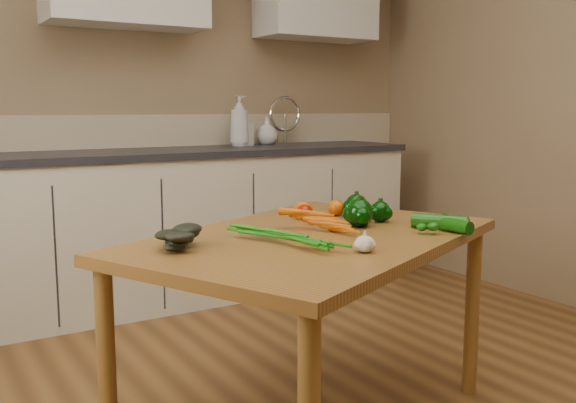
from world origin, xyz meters
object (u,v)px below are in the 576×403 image
at_px(leafy_greens, 179,233).
at_px(tomato_b, 304,210).
at_px(carrot_bunch, 309,226).
at_px(tomato_a, 305,212).
at_px(pepper_a, 360,213).
at_px(tomato_c, 336,208).
at_px(soap_bottle_a, 239,121).
at_px(soap_bottle_c, 267,131).
at_px(pepper_b, 356,206).
at_px(pepper_c, 380,212).
at_px(garlic_bulb, 365,244).
at_px(zucchini_a, 439,222).
at_px(zucchini_b, 444,224).
at_px(soap_bottle_b, 243,129).
at_px(table, 313,257).

xyz_separation_m(leafy_greens, tomato_b, (0.63, 0.26, -0.01)).
distance_m(carrot_bunch, tomato_a, 0.31).
relative_size(pepper_a, tomato_c, 1.45).
relative_size(leafy_greens, tomato_b, 2.59).
height_order(soap_bottle_a, soap_bottle_c, soap_bottle_a).
xyz_separation_m(pepper_b, pepper_c, (0.01, -0.14, -0.01)).
distance_m(tomato_a, tomato_c, 0.16).
bearing_deg(garlic_bulb, zucchini_a, 18.18).
distance_m(garlic_bulb, tomato_b, 0.63).
height_order(garlic_bulb, tomato_b, tomato_b).
bearing_deg(zucchini_b, garlic_bulb, -164.23).
height_order(carrot_bunch, zucchini_a, carrot_bunch).
bearing_deg(tomato_c, pepper_a, -105.91).
bearing_deg(tomato_c, carrot_bunch, -138.23).
bearing_deg(pepper_a, garlic_bulb, -125.59).
xyz_separation_m(soap_bottle_b, pepper_b, (-0.35, -1.65, -0.26)).
distance_m(soap_bottle_a, leafy_greens, 2.15).
distance_m(pepper_a, pepper_b, 0.22).
height_order(table, leafy_greens, leafy_greens).
distance_m(garlic_bulb, pepper_b, 0.64).
bearing_deg(soap_bottle_c, tomato_c, -15.95).
xyz_separation_m(pepper_b, zucchini_b, (0.09, -0.39, -0.02)).
bearing_deg(pepper_c, soap_bottle_a, 80.26).
xyz_separation_m(table, soap_bottle_b, (0.70, 1.87, 0.38)).
bearing_deg(table, tomato_b, 38.77).
xyz_separation_m(table, pepper_b, (0.35, 0.21, 0.12)).
relative_size(table, soap_bottle_b, 7.10).
height_order(carrot_bunch, pepper_b, pepper_b).
distance_m(table, soap_bottle_a, 2.00).
relative_size(table, pepper_c, 19.84).
bearing_deg(pepper_c, zucchini_a, -71.08).
relative_size(table, zucchini_a, 7.96).
height_order(soap_bottle_c, zucchini_b, soap_bottle_c).
height_order(table, tomato_b, tomato_b).
xyz_separation_m(leafy_greens, pepper_b, (0.82, 0.18, -0.00)).
bearing_deg(zucchini_b, tomato_b, 120.99).
height_order(pepper_a, tomato_a, pepper_a).
bearing_deg(pepper_b, tomato_b, 156.73).
relative_size(soap_bottle_c, pepper_b, 1.99).
height_order(soap_bottle_c, pepper_c, soap_bottle_c).
xyz_separation_m(tomato_a, tomato_b, (0.02, 0.03, 0.00)).
xyz_separation_m(pepper_c, zucchini_a, (0.08, -0.23, -0.01)).
bearing_deg(pepper_c, soap_bottle_c, 73.58).
distance_m(pepper_b, zucchini_b, 0.40).
distance_m(tomato_a, zucchini_a, 0.52).
relative_size(soap_bottle_a, tomato_b, 4.36).
xyz_separation_m(tomato_a, tomato_c, (0.16, 0.01, 0.00)).
xyz_separation_m(leafy_greens, tomato_a, (0.61, 0.23, -0.02)).
bearing_deg(tomato_c, table, -136.81).
xyz_separation_m(soap_bottle_b, zucchini_a, (-0.27, -2.03, -0.27)).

